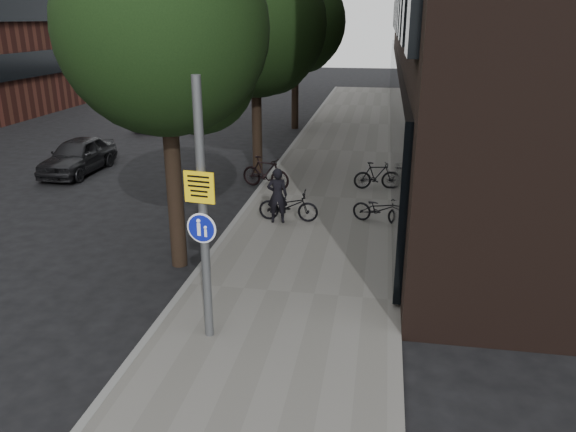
% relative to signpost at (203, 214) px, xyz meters
% --- Properties ---
extents(ground, '(120.00, 120.00, 0.00)m').
position_rel_signpost_xyz_m(ground, '(0.92, -1.44, -2.43)').
color(ground, black).
rests_on(ground, ground).
extents(sidewalk, '(4.50, 60.00, 0.12)m').
position_rel_signpost_xyz_m(sidewalk, '(1.17, 8.56, -2.37)').
color(sidewalk, '#65625D').
rests_on(sidewalk, ground).
extents(curb_edge, '(0.15, 60.00, 0.13)m').
position_rel_signpost_xyz_m(curb_edge, '(-1.08, 8.56, -2.37)').
color(curb_edge, slate).
rests_on(curb_edge, ground).
extents(street_tree_near, '(4.40, 4.40, 7.50)m').
position_rel_signpost_xyz_m(street_tree_near, '(-1.61, 3.20, 2.68)').
color(street_tree_near, black).
rests_on(street_tree_near, ground).
extents(street_tree_mid, '(5.00, 5.00, 7.80)m').
position_rel_signpost_xyz_m(street_tree_mid, '(-1.61, 11.70, 2.68)').
color(street_tree_mid, black).
rests_on(street_tree_mid, ground).
extents(street_tree_far, '(5.00, 5.00, 7.80)m').
position_rel_signpost_xyz_m(street_tree_far, '(-1.61, 20.70, 2.68)').
color(street_tree_far, black).
rests_on(street_tree_far, ground).
extents(signpost, '(0.53, 0.15, 4.58)m').
position_rel_signpost_xyz_m(signpost, '(0.00, 0.00, 0.00)').
color(signpost, '#595B5E').
rests_on(signpost, sidewalk).
extents(pedestrian, '(0.61, 0.45, 1.55)m').
position_rel_signpost_xyz_m(pedestrian, '(0.12, 6.00, -1.54)').
color(pedestrian, black).
rests_on(pedestrian, sidewalk).
extents(parked_bike_facade_near, '(1.66, 1.04, 0.82)m').
position_rel_signpost_xyz_m(parked_bike_facade_near, '(2.92, 6.38, -1.90)').
color(parked_bike_facade_near, black).
rests_on(parked_bike_facade_near, sidewalk).
extents(parked_bike_facade_far, '(1.57, 0.72, 0.91)m').
position_rel_signpost_xyz_m(parked_bike_facade_far, '(2.77, 9.74, -1.86)').
color(parked_bike_facade_far, black).
rests_on(parked_bike_facade_far, sidewalk).
extents(parked_bike_curb_near, '(1.68, 0.60, 0.88)m').
position_rel_signpost_xyz_m(parked_bike_curb_near, '(0.40, 6.18, -1.87)').
color(parked_bike_curb_near, black).
rests_on(parked_bike_curb_near, sidewalk).
extents(parked_bike_curb_far, '(1.83, 1.03, 1.06)m').
position_rel_signpost_xyz_m(parked_bike_curb_far, '(-0.88, 9.21, -1.78)').
color(parked_bike_curb_far, black).
rests_on(parked_bike_curb_far, sidewalk).
extents(parked_car_near, '(1.57, 3.85, 1.31)m').
position_rel_signpost_xyz_m(parked_car_near, '(-8.28, 10.38, -1.78)').
color(parked_car_near, black).
rests_on(parked_car_near, ground).
extents(parked_car_mid, '(1.65, 3.73, 1.19)m').
position_rel_signpost_xyz_m(parked_car_mid, '(-8.69, 19.28, -1.84)').
color(parked_car_mid, '#552218').
rests_on(parked_car_mid, ground).
extents(parked_car_far, '(1.94, 4.26, 1.21)m').
position_rel_signpost_xyz_m(parked_car_far, '(-7.99, 25.16, -1.83)').
color(parked_car_far, black).
rests_on(parked_car_far, ground).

